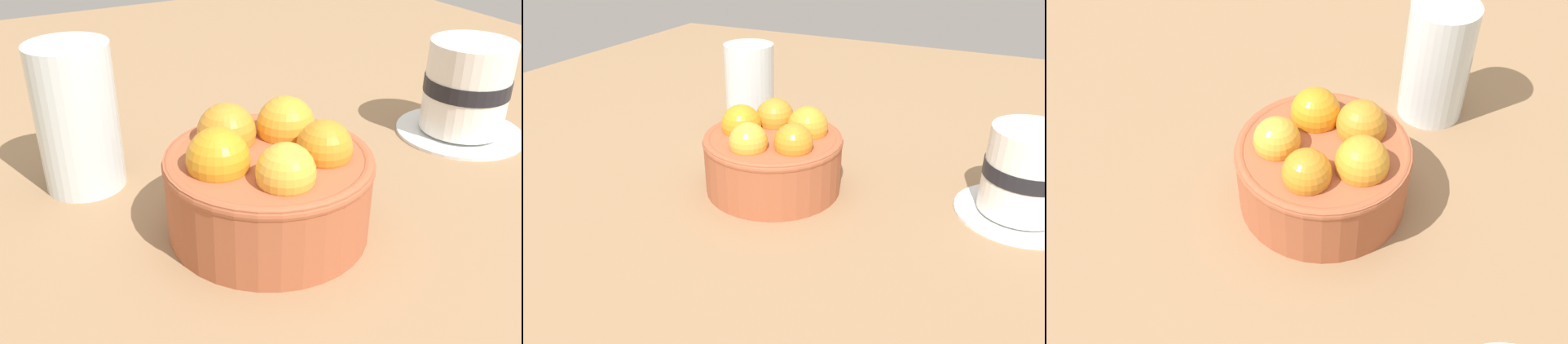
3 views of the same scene
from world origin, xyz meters
TOP-DOWN VIEW (x-y plane):
  - ground_plane at (0.00, 0.00)cm, footprint 138.52×119.16cm
  - terracotta_bowl at (-0.06, -0.02)cm, footprint 14.06×14.06cm
  - coffee_cup at (-5.25, 23.30)cm, footprint 11.53×11.53cm
  - water_glass at (-12.31, -9.61)cm, footprint 6.14×6.14cm

SIDE VIEW (x-z plane):
  - ground_plane at x=0.00cm, z-range -4.06..0.00cm
  - terracotta_bowl at x=-0.06cm, z-range -0.37..8.07cm
  - coffee_cup at x=-5.25cm, z-range -0.24..8.50cm
  - water_glass at x=-12.31cm, z-range 0.00..11.37cm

